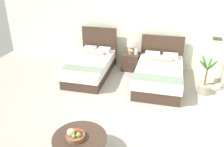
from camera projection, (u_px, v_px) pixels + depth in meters
ground_plane at (107, 111)px, 5.77m from camera, size 9.22×9.46×0.02m
wall_back at (134, 22)px, 7.69m from camera, size 9.22×0.12×2.80m
bed_near_window at (91, 66)px, 7.36m from camera, size 1.19×2.12×1.23m
bed_near_corner at (159, 74)px, 6.86m from camera, size 1.35×2.20×1.12m
nightstand at (131, 62)px, 7.71m from camera, size 0.53×0.48×0.55m
table_lamp at (131, 46)px, 7.50m from camera, size 0.28×0.28×0.42m
vase at (136, 51)px, 7.47m from camera, size 0.09×0.09×0.21m
coffee_table at (80, 141)px, 4.31m from camera, size 0.96×0.96×0.44m
fruit_bowl at (75, 135)px, 4.22m from camera, size 0.34×0.34×0.20m
floor_lamp_corner at (213, 61)px, 6.75m from camera, size 0.24×0.24×1.32m
potted_palm at (205, 84)px, 6.37m from camera, size 0.47×0.57×1.02m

